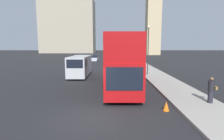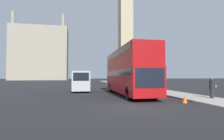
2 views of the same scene
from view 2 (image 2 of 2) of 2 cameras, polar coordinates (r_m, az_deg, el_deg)
ground_plane at (r=10.84m, az=5.52°, el=-11.98°), size 300.00×300.00×0.00m
sidewalk_strip at (r=14.14m, az=32.44°, el=-9.04°), size 3.18×120.00×0.15m
clock_tower at (r=85.36m, az=4.42°, el=17.69°), size 6.17×6.34×60.07m
building_block_distant at (r=102.23m, az=-22.32°, el=4.92°), size 28.48×13.85×34.44m
red_double_decker_bus at (r=17.97m, az=5.24°, el=-0.04°), size 2.54×11.30×4.53m
white_van at (r=22.56m, az=-10.16°, el=-3.45°), size 2.08×6.03×2.48m
pedestrian at (r=16.03m, az=29.83°, el=-5.05°), size 0.52×0.36×1.63m
street_lamp at (r=25.02m, az=9.44°, el=2.98°), size 0.36×0.36×6.03m
parked_sedan at (r=44.36m, az=-11.43°, el=-3.62°), size 1.87×4.48×1.55m
traffic_cone at (r=13.45m, az=22.64°, el=-8.73°), size 0.36×0.36×0.55m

